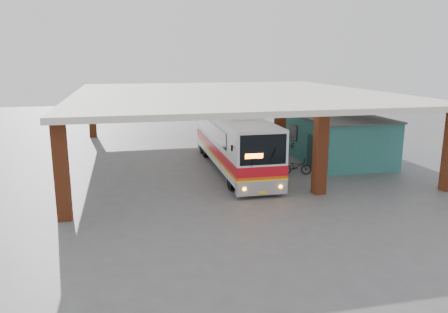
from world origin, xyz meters
TOP-DOWN VIEW (x-y plane):
  - ground at (0.00, 0.00)m, footprint 90.00×90.00m
  - brick_columns at (1.43, 5.00)m, footprint 20.10×21.60m
  - canopy_roof at (0.50, 6.50)m, footprint 21.00×23.00m
  - shop_building at (7.49, 4.00)m, footprint 5.20×8.20m
  - coach_bus at (-0.07, 3.01)m, footprint 2.86×12.78m
  - motorcycle at (3.33, 0.87)m, footprint 1.96×1.13m
  - pedestrian at (0.43, -1.41)m, footprint 0.78×0.78m
  - red_chair at (4.72, 6.92)m, footprint 0.52×0.52m

SIDE VIEW (x-z plane):
  - ground at x=0.00m, z-range 0.00..0.00m
  - red_chair at x=4.72m, z-range -0.03..0.72m
  - motorcycle at x=3.33m, z-range 0.00..0.97m
  - pedestrian at x=0.43m, z-range 0.00..1.83m
  - shop_building at x=7.49m, z-range 0.01..3.12m
  - coach_bus at x=-0.07m, z-range -0.01..3.70m
  - brick_columns at x=1.43m, z-range 0.00..4.35m
  - canopy_roof at x=0.50m, z-range 4.35..4.65m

